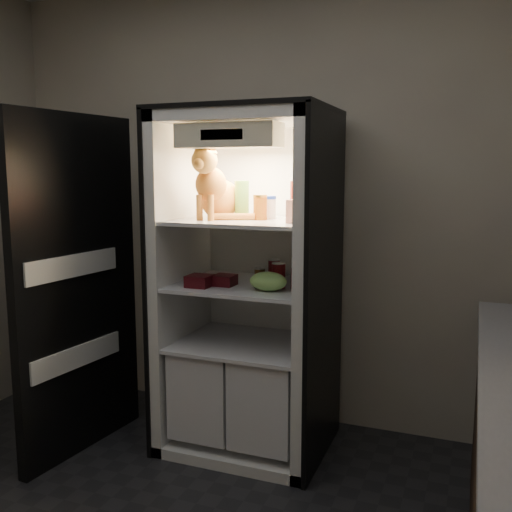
{
  "coord_description": "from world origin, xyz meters",
  "views": [
    {
      "loc": [
        1.16,
        -1.5,
        1.55
      ],
      "look_at": [
        0.06,
        1.32,
        1.09
      ],
      "focal_mm": 40.0,
      "sensor_mm": 36.0,
      "label": 1
    }
  ],
  "objects_px": {
    "tabby_cat": "(216,190)",
    "parmesan_shaker": "(242,200)",
    "salsa_jar": "(260,207)",
    "berry_box_right": "(224,280)",
    "soda_can_a": "(274,271)",
    "condiment_jar": "(260,275)",
    "refrigerator": "(250,307)",
    "pepper_jar": "(303,199)",
    "soda_can_b": "(297,278)",
    "mayo_tub": "(268,207)",
    "berry_box_left": "(200,281)",
    "soda_can_c": "(279,275)",
    "grape_bag": "(268,281)",
    "cream_carton": "(294,211)"
  },
  "relations": [
    {
      "from": "condiment_jar",
      "to": "soda_can_b",
      "type": "bearing_deg",
      "value": -19.61
    },
    {
      "from": "soda_can_a",
      "to": "soda_can_c",
      "type": "xyz_separation_m",
      "value": [
        0.08,
        -0.15,
        0.0
      ]
    },
    {
      "from": "berry_box_left",
      "to": "parmesan_shaker",
      "type": "bearing_deg",
      "value": 50.36
    },
    {
      "from": "tabby_cat",
      "to": "berry_box_left",
      "type": "bearing_deg",
      "value": -99.18
    },
    {
      "from": "parmesan_shaker",
      "to": "tabby_cat",
      "type": "bearing_deg",
      "value": -158.42
    },
    {
      "from": "pepper_jar",
      "to": "soda_can_c",
      "type": "height_order",
      "value": "pepper_jar"
    },
    {
      "from": "tabby_cat",
      "to": "salsa_jar",
      "type": "bearing_deg",
      "value": 10.87
    },
    {
      "from": "berry_box_right",
      "to": "mayo_tub",
      "type": "bearing_deg",
      "value": 46.98
    },
    {
      "from": "grape_bag",
      "to": "refrigerator",
      "type": "bearing_deg",
      "value": 132.26
    },
    {
      "from": "refrigerator",
      "to": "soda_can_a",
      "type": "distance_m",
      "value": 0.25
    },
    {
      "from": "refrigerator",
      "to": "berry_box_right",
      "type": "distance_m",
      "value": 0.25
    },
    {
      "from": "tabby_cat",
      "to": "berry_box_left",
      "type": "relative_size",
      "value": 3.33
    },
    {
      "from": "tabby_cat",
      "to": "berry_box_left",
      "type": "height_order",
      "value": "tabby_cat"
    },
    {
      "from": "refrigerator",
      "to": "condiment_jar",
      "type": "distance_m",
      "value": 0.2
    },
    {
      "from": "condiment_jar",
      "to": "berry_box_right",
      "type": "relative_size",
      "value": 0.73
    },
    {
      "from": "tabby_cat",
      "to": "berry_box_right",
      "type": "distance_m",
      "value": 0.49
    },
    {
      "from": "refrigerator",
      "to": "grape_bag",
      "type": "distance_m",
      "value": 0.33
    },
    {
      "from": "pepper_jar",
      "to": "condiment_jar",
      "type": "xyz_separation_m",
      "value": [
        -0.24,
        0.01,
        -0.42
      ]
    },
    {
      "from": "soda_can_c",
      "to": "berry_box_right",
      "type": "bearing_deg",
      "value": -172.18
    },
    {
      "from": "refrigerator",
      "to": "cream_carton",
      "type": "bearing_deg",
      "value": -29.69
    },
    {
      "from": "refrigerator",
      "to": "soda_can_b",
      "type": "relative_size",
      "value": 16.52
    },
    {
      "from": "berry_box_left",
      "to": "mayo_tub",
      "type": "bearing_deg",
      "value": 43.25
    },
    {
      "from": "parmesan_shaker",
      "to": "soda_can_b",
      "type": "relative_size",
      "value": 1.8
    },
    {
      "from": "parmesan_shaker",
      "to": "condiment_jar",
      "type": "distance_m",
      "value": 0.42
    },
    {
      "from": "salsa_jar",
      "to": "berry_box_right",
      "type": "height_order",
      "value": "salsa_jar"
    },
    {
      "from": "salsa_jar",
      "to": "cream_carton",
      "type": "xyz_separation_m",
      "value": [
        0.23,
        -0.12,
        -0.01
      ]
    },
    {
      "from": "condiment_jar",
      "to": "refrigerator",
      "type": "bearing_deg",
      "value": 173.71
    },
    {
      "from": "tabby_cat",
      "to": "mayo_tub",
      "type": "relative_size",
      "value": 3.36
    },
    {
      "from": "soda_can_a",
      "to": "berry_box_left",
      "type": "height_order",
      "value": "soda_can_a"
    },
    {
      "from": "soda_can_a",
      "to": "condiment_jar",
      "type": "bearing_deg",
      "value": -147.65
    },
    {
      "from": "mayo_tub",
      "to": "soda_can_b",
      "type": "height_order",
      "value": "mayo_tub"
    },
    {
      "from": "pepper_jar",
      "to": "soda_can_b",
      "type": "xyz_separation_m",
      "value": [
        -0.01,
        -0.07,
        -0.4
      ]
    },
    {
      "from": "mayo_tub",
      "to": "berry_box_right",
      "type": "relative_size",
      "value": 1.08
    },
    {
      "from": "pepper_jar",
      "to": "cream_carton",
      "type": "xyz_separation_m",
      "value": [
        0.0,
        -0.16,
        -0.05
      ]
    },
    {
      "from": "mayo_tub",
      "to": "berry_box_right",
      "type": "height_order",
      "value": "mayo_tub"
    },
    {
      "from": "soda_can_b",
      "to": "berry_box_right",
      "type": "height_order",
      "value": "soda_can_b"
    },
    {
      "from": "parmesan_shaker",
      "to": "grape_bag",
      "type": "xyz_separation_m",
      "value": [
        0.21,
        -0.16,
        -0.4
      ]
    },
    {
      "from": "salsa_jar",
      "to": "soda_can_c",
      "type": "distance_m",
      "value": 0.38
    },
    {
      "from": "salsa_jar",
      "to": "soda_can_c",
      "type": "xyz_separation_m",
      "value": [
        0.13,
        -0.06,
        -0.35
      ]
    },
    {
      "from": "pepper_jar",
      "to": "cream_carton",
      "type": "relative_size",
      "value": 1.91
    },
    {
      "from": "soda_can_a",
      "to": "berry_box_right",
      "type": "distance_m",
      "value": 0.29
    },
    {
      "from": "refrigerator",
      "to": "salsa_jar",
      "type": "bearing_deg",
      "value": -34.49
    },
    {
      "from": "soda_can_b",
      "to": "grape_bag",
      "type": "distance_m",
      "value": 0.16
    },
    {
      "from": "cream_carton",
      "to": "berry_box_left",
      "type": "distance_m",
      "value": 0.63
    },
    {
      "from": "parmesan_shaker",
      "to": "soda_can_b",
      "type": "xyz_separation_m",
      "value": [
        0.33,
        -0.05,
        -0.4
      ]
    },
    {
      "from": "cream_carton",
      "to": "soda_can_c",
      "type": "bearing_deg",
      "value": 149.0
    },
    {
      "from": "soda_can_b",
      "to": "pepper_jar",
      "type": "bearing_deg",
      "value": 85.34
    },
    {
      "from": "mayo_tub",
      "to": "salsa_jar",
      "type": "relative_size",
      "value": 0.93
    },
    {
      "from": "tabby_cat",
      "to": "parmesan_shaker",
      "type": "xyz_separation_m",
      "value": [
        0.13,
        0.05,
        -0.05
      ]
    },
    {
      "from": "soda_can_b",
      "to": "condiment_jar",
      "type": "bearing_deg",
      "value": 160.39
    }
  ]
}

